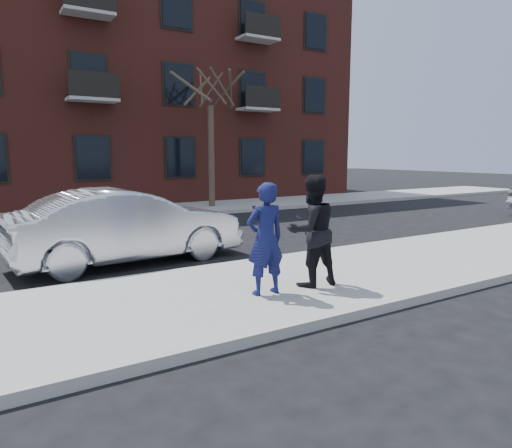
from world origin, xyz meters
TOP-DOWN VIEW (x-y plane):
  - ground at (0.00, 0.00)m, footprint 100.00×100.00m
  - near_sidewalk at (0.00, -0.25)m, footprint 50.00×3.50m
  - near_curb at (0.00, 1.55)m, footprint 50.00×0.10m
  - far_sidewalk at (0.00, 11.25)m, footprint 50.00×3.50m
  - far_curb at (0.00, 9.45)m, footprint 50.00×0.10m
  - apartment_building at (2.00, 18.00)m, footprint 24.30×10.30m
  - street_tree at (4.50, 11.00)m, footprint 3.60×3.60m
  - silver_sedan at (-1.28, 3.20)m, footprint 5.06×2.17m
  - man_hoodie at (-0.20, -0.65)m, footprint 0.66×0.51m
  - man_peacoat at (0.73, -0.63)m, footprint 0.96×0.77m

SIDE VIEW (x-z plane):
  - ground at x=0.00m, z-range 0.00..0.00m
  - near_sidewalk at x=0.00m, z-range 0.00..0.15m
  - near_curb at x=0.00m, z-range 0.00..0.15m
  - far_sidewalk at x=0.00m, z-range 0.00..0.15m
  - far_curb at x=0.00m, z-range 0.00..0.15m
  - silver_sedan at x=-1.28m, z-range 0.00..1.62m
  - man_hoodie at x=-0.20m, z-range 0.15..1.93m
  - man_peacoat at x=0.73m, z-range 0.15..2.02m
  - street_tree at x=4.50m, z-range 2.12..8.92m
  - apartment_building at x=2.00m, z-range 0.01..12.31m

